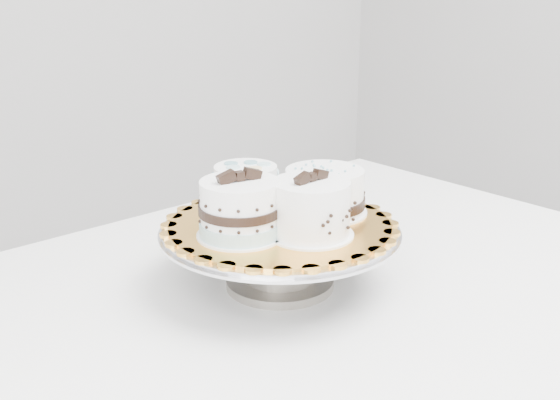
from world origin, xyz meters
TOP-DOWN VIEW (x-y plane):
  - table at (0.04, 0.25)m, footprint 1.27×0.87m
  - cake_stand at (0.07, 0.27)m, footprint 0.33×0.33m
  - cake_board at (0.07, 0.27)m, footprint 0.31×0.31m
  - cake_swirl at (0.07, 0.21)m, footprint 0.11×0.11m
  - cake_banded at (-0.00, 0.27)m, footprint 0.12×0.12m
  - cake_dots at (0.06, 0.35)m, footprint 0.11×0.11m
  - cake_ribbon at (0.14, 0.27)m, footprint 0.13×0.12m

SIDE VIEW (x-z plane):
  - table at x=0.04m, z-range 0.30..1.05m
  - cake_stand at x=0.07m, z-range 0.77..0.86m
  - cake_board at x=0.07m, z-range 0.84..0.84m
  - cake_ribbon at x=0.14m, z-range 0.84..0.91m
  - cake_dots at x=0.06m, z-range 0.84..0.91m
  - cake_banded at x=0.00m, z-range 0.83..0.93m
  - cake_swirl at x=0.07m, z-range 0.83..0.93m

